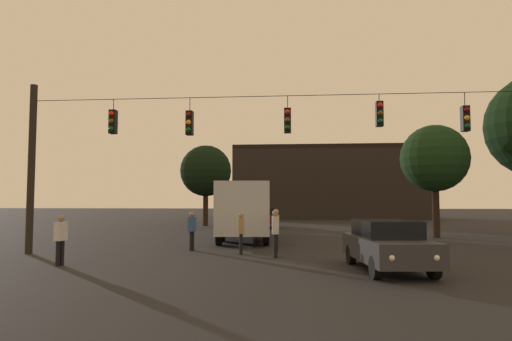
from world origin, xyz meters
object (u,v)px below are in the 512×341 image
(tree_behind_building, at_px, (435,159))
(city_bus, at_px, (245,205))
(pedestrian_crossing_left, at_px, (192,229))
(pedestrian_trailing, at_px, (60,237))
(tree_left_silhouette, at_px, (206,171))
(car_far_left, at_px, (264,217))
(car_near_right, at_px, (387,244))
(pedestrian_crossing_center, at_px, (276,227))
(pedestrian_crossing_right, at_px, (275,230))
(pedestrian_near_bus, at_px, (241,231))

(tree_behind_building, bearing_deg, city_bus, -174.88)
(pedestrian_crossing_left, height_order, pedestrian_trailing, pedestrian_trailing)
(city_bus, relative_size, tree_left_silhouette, 1.66)
(tree_behind_building, bearing_deg, car_far_left, 139.54)
(city_bus, xyz_separation_m, car_near_right, (5.59, -11.36, -1.07))
(car_near_right, bearing_deg, tree_left_silhouette, 113.92)
(pedestrian_crossing_center, height_order, pedestrian_trailing, pedestrian_crossing_center)
(pedestrian_trailing, relative_size, tree_left_silhouette, 0.24)
(city_bus, distance_m, car_far_left, 9.90)
(car_far_left, height_order, tree_left_silhouette, tree_left_silhouette)
(pedestrian_crossing_left, bearing_deg, car_far_left, 83.23)
(pedestrian_crossing_center, height_order, pedestrian_crossing_right, pedestrian_crossing_right)
(pedestrian_crossing_left, distance_m, tree_left_silhouette, 18.87)
(car_far_left, distance_m, pedestrian_crossing_right, 18.55)
(city_bus, bearing_deg, pedestrian_crossing_center, -72.82)
(pedestrian_trailing, height_order, tree_left_silhouette, tree_left_silhouette)
(city_bus, distance_m, tree_behind_building, 11.16)
(car_far_left, xyz_separation_m, pedestrian_trailing, (-5.21, -21.08, 0.13))
(car_near_right, height_order, tree_left_silhouette, tree_left_silhouette)
(car_far_left, relative_size, pedestrian_trailing, 2.69)
(city_bus, distance_m, pedestrian_crossing_right, 8.93)
(pedestrian_crossing_left, relative_size, pedestrian_near_bus, 1.00)
(city_bus, xyz_separation_m, pedestrian_near_bus, (0.68, -7.70, -0.94))
(pedestrian_crossing_left, height_order, pedestrian_crossing_right, pedestrian_crossing_right)
(pedestrian_trailing, bearing_deg, pedestrian_crossing_center, 34.68)
(pedestrian_crossing_right, bearing_deg, car_near_right, -37.76)
(car_near_right, relative_size, car_far_left, 1.01)
(tree_left_silhouette, relative_size, tree_behind_building, 1.05)
(tree_left_silhouette, bearing_deg, pedestrian_crossing_right, -71.73)
(pedestrian_crossing_right, bearing_deg, car_far_left, 95.21)
(car_near_right, bearing_deg, pedestrian_trailing, 179.36)
(pedestrian_crossing_center, distance_m, pedestrian_near_bus, 1.78)
(car_far_left, height_order, pedestrian_crossing_left, pedestrian_crossing_left)
(pedestrian_crossing_left, height_order, pedestrian_crossing_center, pedestrian_crossing_center)
(car_near_right, bearing_deg, city_bus, 116.22)
(pedestrian_crossing_center, bearing_deg, tree_behind_building, 40.44)
(pedestrian_crossing_left, distance_m, pedestrian_crossing_center, 3.57)
(pedestrian_crossing_center, bearing_deg, pedestrian_crossing_left, -179.51)
(tree_left_silhouette, bearing_deg, car_near_right, -66.08)
(city_bus, xyz_separation_m, pedestrian_crossing_left, (-1.55, -6.55, -0.94))
(city_bus, height_order, tree_behind_building, tree_behind_building)
(pedestrian_near_bus, height_order, tree_left_silhouette, tree_left_silhouette)
(city_bus, distance_m, pedestrian_near_bus, 7.79)
(pedestrian_near_bus, bearing_deg, pedestrian_trailing, -147.19)
(car_far_left, relative_size, tree_behind_building, 0.69)
(pedestrian_near_bus, distance_m, tree_behind_building, 13.79)
(pedestrian_trailing, distance_m, tree_left_silhouette, 23.24)
(pedestrian_near_bus, relative_size, pedestrian_trailing, 1.00)
(car_far_left, height_order, pedestrian_crossing_center, pedestrian_crossing_center)
(pedestrian_near_bus, xyz_separation_m, pedestrian_trailing, (-5.50, -3.55, 0.00))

